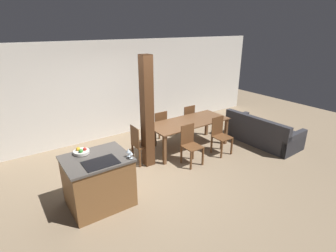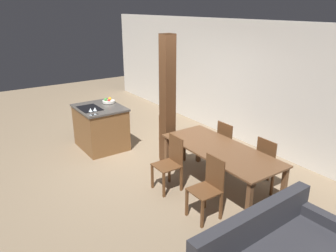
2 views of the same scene
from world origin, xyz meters
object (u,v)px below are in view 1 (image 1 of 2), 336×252
dining_chair_far_left (159,127)px  couch (262,133)px  fruit_bowl (81,151)px  dining_chair_far_right (187,120)px  wine_glass_near (131,153)px  dining_chair_near_left (190,144)px  dining_table (188,124)px  timber_post (147,113)px  wine_glass_middle (128,151)px  dining_chair_near_right (220,135)px  dining_chair_head_end (140,144)px  kitchen_island (99,181)px

dining_chair_far_left → couch: (2.37, -1.57, -0.22)m
fruit_bowl → dining_chair_far_right: size_ratio=0.30×
wine_glass_near → dining_chair_far_right: 3.46m
dining_chair_near_left → dining_chair_far_right: size_ratio=1.00×
fruit_bowl → dining_table: bearing=12.1°
couch → timber_post: timber_post is taller
fruit_bowl → wine_glass_middle: 0.86m
dining_chair_near_right → dining_chair_far_right: size_ratio=1.00×
dining_table → dining_chair_near_right: bearing=-54.4°
dining_chair_far_left → dining_chair_head_end: (-0.97, -0.67, 0.00)m
fruit_bowl → couch: 4.89m
kitchen_island → fruit_bowl: (-0.16, 0.29, 0.51)m
dining_chair_head_end → dining_table: bearing=-90.0°
wine_glass_near → dining_table: 2.68m
dining_chair_near_right → wine_glass_near: bearing=-167.4°
wine_glass_middle → dining_chair_near_left: (1.83, 0.54, -0.56)m
kitchen_island → dining_chair_near_left: 2.32m
dining_chair_near_right → dining_chair_far_left: same height
dining_chair_near_right → dining_chair_far_left: (-0.97, 1.35, 0.00)m
dining_chair_near_right → dining_chair_far_right: 1.35m
fruit_bowl → kitchen_island: bearing=-61.7°
dining_chair_far_right → timber_post: timber_post is taller
dining_table → dining_chair_near_left: size_ratio=2.30×
dining_table → dining_chair_far_right: bearing=54.4°
dining_table → couch: 2.13m
dining_chair_far_left → wine_glass_near: bearing=47.2°
dining_table → dining_chair_near_right: size_ratio=2.30×
wine_glass_near → timber_post: size_ratio=0.06×
dining_table → dining_chair_near_right: dining_chair_near_right is taller
fruit_bowl → dining_table: 3.02m
fruit_bowl → timber_post: timber_post is taller
timber_post → couch: bearing=-12.9°
kitchen_island → fruit_bowl: bearing=118.3°
wine_glass_middle → timber_post: 1.46m
dining_table → dining_chair_near_left: bearing=-125.6°
fruit_bowl → wine_glass_near: 0.92m
wine_glass_middle → dining_table: 2.64m
wine_glass_near → wine_glass_middle: bearing=90.0°
kitchen_island → dining_table: (2.78, 0.92, 0.19)m
couch → timber_post: size_ratio=0.79×
wine_glass_middle → dining_chair_near_right: 2.90m
kitchen_island → dining_chair_far_left: kitchen_island is taller
wine_glass_middle → timber_post: timber_post is taller
dining_chair_near_right → dining_chair_far_right: bearing=90.0°
dining_chair_near_left → wine_glass_middle: bearing=-163.6°
dining_chair_near_left → dining_chair_head_end: size_ratio=1.00×
wine_glass_near → dining_chair_near_right: size_ratio=0.16×
dining_chair_far_right → dining_chair_head_end: same height
kitchen_island → wine_glass_middle: size_ratio=7.59×
kitchen_island → dining_chair_near_left: kitchen_island is taller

